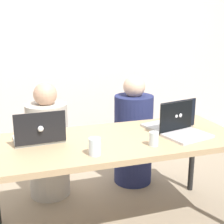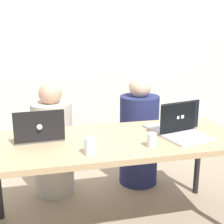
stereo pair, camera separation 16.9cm
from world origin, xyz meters
name	(u,v)px [view 2 (the right image)]	position (x,y,z in m)	size (l,w,h in m)	color
back_wall	(82,53)	(0.00, 1.49, 1.21)	(4.75, 0.10, 2.43)	silver
desk	(114,147)	(0.00, 0.00, 0.66)	(1.83, 0.75, 0.72)	tan
person_on_left	(53,145)	(-0.41, 0.66, 0.46)	(0.41, 0.41, 1.04)	#B7AFA3
person_on_right	(139,137)	(0.41, 0.66, 0.47)	(0.46, 0.46, 1.07)	navy
laptop_front_right	(185,130)	(0.50, -0.08, 0.77)	(0.36, 0.31, 0.24)	silver
laptop_back_right	(173,123)	(0.50, 0.11, 0.77)	(0.40, 0.33, 0.24)	#B1B4B6
laptop_back_left	(39,133)	(-0.52, 0.10, 0.77)	(0.35, 0.28, 0.23)	#B0B7B5
water_glass_left	(90,147)	(-0.21, -0.24, 0.77)	(0.08, 0.08, 0.11)	silver
water_glass_right	(152,141)	(0.20, -0.21, 0.76)	(0.06, 0.06, 0.10)	silver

